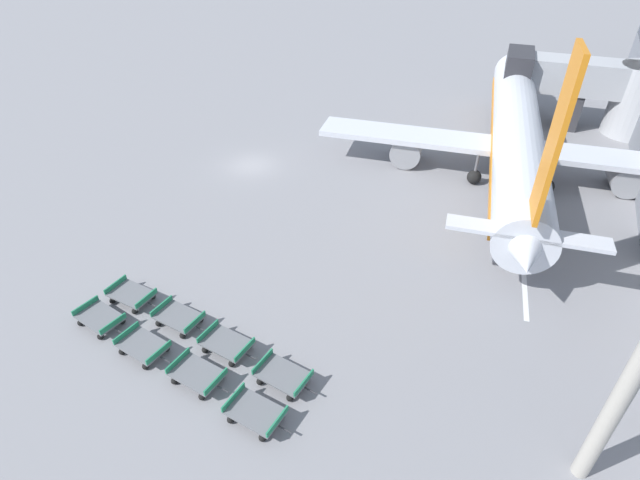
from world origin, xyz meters
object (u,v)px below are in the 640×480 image
at_px(airplane, 517,137).
at_px(baggage_dolly_row_mid_a_col_d, 283,376).
at_px(baggage_dolly_row_mid_a_col_b, 179,317).
at_px(baggage_dolly_row_near_col_b, 143,346).
at_px(baggage_dolly_row_mid_a_col_a, 132,295).
at_px(baggage_dolly_row_near_col_a, 100,318).
at_px(baggage_dolly_row_near_col_d, 255,413).
at_px(baggage_dolly_row_mid_a_col_c, 227,344).
at_px(baggage_dolly_row_near_col_c, 197,375).

relative_size(airplane, baggage_dolly_row_mid_a_col_d, 11.03).
relative_size(airplane, baggage_dolly_row_mid_a_col_b, 11.07).
distance_m(airplane, baggage_dolly_row_near_col_b, 32.12).
relative_size(airplane, baggage_dolly_row_mid_a_col_a, 11.12).
relative_size(baggage_dolly_row_near_col_a, baggage_dolly_row_near_col_d, 1.01).
bearing_deg(baggage_dolly_row_mid_a_col_c, baggage_dolly_row_near_col_d, -40.49).
distance_m(baggage_dolly_row_near_col_c, baggage_dolly_row_mid_a_col_c, 2.29).
relative_size(baggage_dolly_row_near_col_c, baggage_dolly_row_mid_a_col_c, 1.00).
relative_size(baggage_dolly_row_mid_a_col_c, baggage_dolly_row_mid_a_col_d, 1.00).
height_order(baggage_dolly_row_near_col_d, baggage_dolly_row_mid_a_col_d, same).
xyz_separation_m(baggage_dolly_row_mid_a_col_b, baggage_dolly_row_mid_a_col_d, (7.14, -1.14, 0.00)).
height_order(airplane, baggage_dolly_row_near_col_d, airplane).
height_order(baggage_dolly_row_near_col_c, baggage_dolly_row_mid_a_col_b, same).
distance_m(airplane, baggage_dolly_row_near_col_c, 30.95).
bearing_deg(baggage_dolly_row_near_col_a, baggage_dolly_row_near_col_b, -10.07).
bearing_deg(airplane, baggage_dolly_row_mid_a_col_b, -118.98).
distance_m(baggage_dolly_row_mid_a_col_a, baggage_dolly_row_mid_a_col_c, 7.21).
xyz_separation_m(baggage_dolly_row_mid_a_col_b, baggage_dolly_row_mid_a_col_c, (3.48, -0.55, 0.00)).
bearing_deg(baggage_dolly_row_near_col_c, baggage_dolly_row_near_col_d, -10.66).
xyz_separation_m(airplane, baggage_dolly_row_mid_a_col_b, (-14.36, -25.93, -2.75)).
bearing_deg(baggage_dolly_row_mid_a_col_a, baggage_dolly_row_mid_a_col_b, -5.87).
xyz_separation_m(baggage_dolly_row_near_col_b, baggage_dolly_row_near_col_d, (7.36, -1.06, 0.00)).
relative_size(baggage_dolly_row_near_col_a, baggage_dolly_row_near_col_b, 1.00).
bearing_deg(baggage_dolly_row_near_col_c, baggage_dolly_row_mid_a_col_c, 84.67).
bearing_deg(airplane, baggage_dolly_row_mid_a_col_d, -104.93).
height_order(baggage_dolly_row_near_col_d, baggage_dolly_row_mid_a_col_c, same).
bearing_deg(baggage_dolly_row_near_col_c, baggage_dolly_row_near_col_a, 172.18).
xyz_separation_m(baggage_dolly_row_near_col_b, baggage_dolly_row_mid_a_col_c, (3.87, 1.92, 0.00)).
xyz_separation_m(baggage_dolly_row_near_col_b, baggage_dolly_row_mid_a_col_d, (7.53, 1.33, 0.00)).
bearing_deg(baggage_dolly_row_mid_a_col_b, baggage_dolly_row_mid_a_col_c, -8.92).
bearing_deg(baggage_dolly_row_near_col_b, baggage_dolly_row_near_col_a, 169.93).
bearing_deg(baggage_dolly_row_mid_a_col_b, baggage_dolly_row_mid_a_col_a, 174.13).
bearing_deg(baggage_dolly_row_near_col_a, baggage_dolly_row_mid_a_col_c, 9.87).
bearing_deg(airplane, baggage_dolly_row_mid_a_col_a, -125.20).
relative_size(baggage_dolly_row_near_col_d, baggage_dolly_row_mid_a_col_c, 1.00).
xyz_separation_m(baggage_dolly_row_near_col_d, baggage_dolly_row_mid_a_col_b, (-6.97, 3.52, 0.00)).
distance_m(baggage_dolly_row_near_col_a, baggage_dolly_row_near_col_d, 11.04).
bearing_deg(baggage_dolly_row_mid_a_col_a, airplane, 54.80).
height_order(baggage_dolly_row_near_col_a, baggage_dolly_row_near_col_b, same).
relative_size(baggage_dolly_row_near_col_c, baggage_dolly_row_mid_a_col_d, 1.00).
relative_size(baggage_dolly_row_near_col_a, baggage_dolly_row_mid_a_col_c, 1.01).
bearing_deg(airplane, baggage_dolly_row_near_col_b, -117.44).
distance_m(baggage_dolly_row_mid_a_col_a, baggage_dolly_row_mid_a_col_d, 10.91).
bearing_deg(baggage_dolly_row_near_col_b, baggage_dolly_row_near_col_d, -8.16).
bearing_deg(baggage_dolly_row_near_col_b, baggage_dolly_row_near_col_c, -5.60).
height_order(baggage_dolly_row_near_col_b, baggage_dolly_row_mid_a_col_a, same).
distance_m(baggage_dolly_row_near_col_a, baggage_dolly_row_mid_a_col_d, 11.10).
height_order(baggage_dolly_row_near_col_a, baggage_dolly_row_near_col_d, same).
height_order(baggage_dolly_row_mid_a_col_b, baggage_dolly_row_mid_a_col_c, same).
bearing_deg(baggage_dolly_row_mid_a_col_a, baggage_dolly_row_near_col_d, -20.14).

